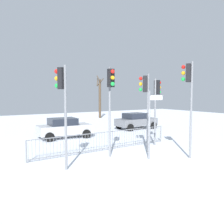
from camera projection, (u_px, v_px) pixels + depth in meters
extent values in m
plane|color=silver|center=(141.00, 164.00, 11.17)|extent=(60.00, 60.00, 0.00)
cylinder|color=slate|center=(110.00, 113.00, 12.28)|extent=(0.11, 0.11, 4.56)
cube|color=black|center=(111.00, 78.00, 12.00)|extent=(0.36, 0.28, 0.90)
sphere|color=red|center=(113.00, 71.00, 11.74)|extent=(0.20, 0.20, 0.20)
sphere|color=orange|center=(113.00, 78.00, 11.76)|extent=(0.20, 0.20, 0.20)
sphere|color=green|center=(113.00, 84.00, 11.79)|extent=(0.20, 0.20, 0.20)
cylinder|color=slate|center=(66.00, 118.00, 10.16)|extent=(0.11, 0.11, 4.42)
cube|color=black|center=(62.00, 78.00, 10.10)|extent=(0.39, 0.36, 0.90)
sphere|color=red|center=(57.00, 71.00, 10.18)|extent=(0.20, 0.20, 0.20)
sphere|color=orange|center=(57.00, 79.00, 10.20)|extent=(0.20, 0.20, 0.20)
sphere|color=green|center=(57.00, 86.00, 10.22)|extent=(0.20, 0.20, 0.20)
cylinder|color=slate|center=(148.00, 113.00, 13.37)|extent=(0.11, 0.11, 4.31)
cube|color=black|center=(145.00, 84.00, 13.25)|extent=(0.36, 0.39, 0.90)
sphere|color=red|center=(141.00, 79.00, 13.24)|extent=(0.20, 0.20, 0.20)
sphere|color=orange|center=(141.00, 84.00, 13.26)|extent=(0.20, 0.20, 0.20)
sphere|color=green|center=(141.00, 90.00, 13.29)|extent=(0.20, 0.20, 0.20)
cylinder|color=slate|center=(191.00, 111.00, 11.98)|extent=(0.11, 0.11, 4.80)
cube|color=black|center=(189.00, 73.00, 11.91)|extent=(0.39, 0.36, 0.90)
sphere|color=red|center=(183.00, 67.00, 12.00)|extent=(0.20, 0.20, 0.20)
sphere|color=orange|center=(183.00, 73.00, 12.02)|extent=(0.20, 0.20, 0.20)
sphere|color=green|center=(183.00, 79.00, 12.04)|extent=(0.20, 0.20, 0.20)
cylinder|color=slate|center=(155.00, 112.00, 15.16)|extent=(0.11, 0.11, 4.18)
cube|color=black|center=(157.00, 87.00, 15.16)|extent=(0.27, 0.35, 0.90)
sphere|color=red|center=(160.00, 83.00, 15.30)|extent=(0.20, 0.20, 0.20)
sphere|color=orange|center=(159.00, 87.00, 15.32)|extent=(0.20, 0.20, 0.20)
sphere|color=green|center=(159.00, 92.00, 15.35)|extent=(0.20, 0.20, 0.20)
cylinder|color=slate|center=(149.00, 125.00, 11.80)|extent=(0.09, 0.09, 3.38)
cube|color=white|center=(156.00, 98.00, 11.87)|extent=(0.70, 0.12, 0.22)
cube|color=slate|center=(106.00, 132.00, 13.79)|extent=(8.91, 0.47, 0.04)
cube|color=slate|center=(106.00, 148.00, 13.86)|extent=(8.91, 0.47, 0.04)
cylinder|color=slate|center=(28.00, 152.00, 11.34)|extent=(0.02, 0.02, 1.05)
cylinder|color=slate|center=(32.00, 151.00, 11.44)|extent=(0.02, 0.02, 1.05)
cylinder|color=slate|center=(36.00, 151.00, 11.54)|extent=(0.02, 0.02, 1.05)
cylinder|color=slate|center=(39.00, 150.00, 11.64)|extent=(0.02, 0.02, 1.05)
cylinder|color=slate|center=(43.00, 150.00, 11.75)|extent=(0.02, 0.02, 1.05)
cylinder|color=slate|center=(47.00, 149.00, 11.85)|extent=(0.02, 0.02, 1.05)
cylinder|color=slate|center=(50.00, 149.00, 11.95)|extent=(0.02, 0.02, 1.05)
cylinder|color=slate|center=(54.00, 148.00, 12.05)|extent=(0.02, 0.02, 1.05)
cylinder|color=slate|center=(57.00, 148.00, 12.15)|extent=(0.02, 0.02, 1.05)
cylinder|color=slate|center=(60.00, 147.00, 12.25)|extent=(0.02, 0.02, 1.05)
cylinder|color=slate|center=(64.00, 147.00, 12.36)|extent=(0.02, 0.02, 1.05)
cylinder|color=slate|center=(67.00, 146.00, 12.46)|extent=(0.02, 0.02, 1.05)
cylinder|color=slate|center=(70.00, 146.00, 12.56)|extent=(0.02, 0.02, 1.05)
cylinder|color=slate|center=(73.00, 146.00, 12.66)|extent=(0.02, 0.02, 1.05)
cylinder|color=slate|center=(76.00, 145.00, 12.76)|extent=(0.02, 0.02, 1.05)
cylinder|color=slate|center=(79.00, 145.00, 12.86)|extent=(0.02, 0.02, 1.05)
cylinder|color=slate|center=(82.00, 144.00, 12.97)|extent=(0.02, 0.02, 1.05)
cylinder|color=slate|center=(85.00, 144.00, 13.07)|extent=(0.02, 0.02, 1.05)
cylinder|color=slate|center=(88.00, 144.00, 13.17)|extent=(0.02, 0.02, 1.05)
cylinder|color=slate|center=(91.00, 143.00, 13.27)|extent=(0.02, 0.02, 1.05)
cylinder|color=slate|center=(94.00, 143.00, 13.37)|extent=(0.02, 0.02, 1.05)
cylinder|color=slate|center=(97.00, 142.00, 13.48)|extent=(0.02, 0.02, 1.05)
cylinder|color=slate|center=(99.00, 142.00, 13.58)|extent=(0.02, 0.02, 1.05)
cylinder|color=slate|center=(102.00, 142.00, 13.68)|extent=(0.02, 0.02, 1.05)
cylinder|color=slate|center=(105.00, 141.00, 13.78)|extent=(0.02, 0.02, 1.05)
cylinder|color=slate|center=(107.00, 141.00, 13.88)|extent=(0.02, 0.02, 1.05)
cylinder|color=slate|center=(110.00, 141.00, 13.98)|extent=(0.02, 0.02, 1.05)
cylinder|color=slate|center=(112.00, 140.00, 14.09)|extent=(0.02, 0.02, 1.05)
cylinder|color=slate|center=(115.00, 140.00, 14.19)|extent=(0.02, 0.02, 1.05)
cylinder|color=slate|center=(117.00, 140.00, 14.29)|extent=(0.02, 0.02, 1.05)
cylinder|color=slate|center=(120.00, 139.00, 14.39)|extent=(0.02, 0.02, 1.05)
cylinder|color=slate|center=(122.00, 139.00, 14.49)|extent=(0.02, 0.02, 1.05)
cylinder|color=slate|center=(124.00, 139.00, 14.59)|extent=(0.02, 0.02, 1.05)
cylinder|color=slate|center=(127.00, 138.00, 14.70)|extent=(0.02, 0.02, 1.05)
cylinder|color=slate|center=(129.00, 138.00, 14.80)|extent=(0.02, 0.02, 1.05)
cylinder|color=slate|center=(131.00, 138.00, 14.90)|extent=(0.02, 0.02, 1.05)
cylinder|color=slate|center=(133.00, 137.00, 15.00)|extent=(0.02, 0.02, 1.05)
cylinder|color=slate|center=(136.00, 137.00, 15.10)|extent=(0.02, 0.02, 1.05)
cylinder|color=slate|center=(138.00, 137.00, 15.20)|extent=(0.02, 0.02, 1.05)
cylinder|color=slate|center=(140.00, 137.00, 15.31)|extent=(0.02, 0.02, 1.05)
cylinder|color=slate|center=(142.00, 136.00, 15.41)|extent=(0.02, 0.02, 1.05)
cylinder|color=slate|center=(144.00, 136.00, 15.51)|extent=(0.02, 0.02, 1.05)
cylinder|color=slate|center=(146.00, 136.00, 15.61)|extent=(0.02, 0.02, 1.05)
cylinder|color=slate|center=(148.00, 135.00, 15.71)|extent=(0.02, 0.02, 1.05)
cylinder|color=slate|center=(150.00, 135.00, 15.82)|extent=(0.02, 0.02, 1.05)
cylinder|color=slate|center=(152.00, 135.00, 15.92)|extent=(0.02, 0.02, 1.05)
cylinder|color=slate|center=(154.00, 135.00, 16.02)|extent=(0.02, 0.02, 1.05)
cylinder|color=slate|center=(156.00, 134.00, 16.12)|extent=(0.02, 0.02, 1.05)
cylinder|color=slate|center=(158.00, 134.00, 16.22)|extent=(0.02, 0.02, 1.05)
cylinder|color=slate|center=(160.00, 134.00, 16.32)|extent=(0.02, 0.02, 1.05)
cylinder|color=slate|center=(26.00, 152.00, 11.29)|extent=(0.06, 0.06, 1.05)
cylinder|color=slate|center=(161.00, 134.00, 16.38)|extent=(0.06, 0.06, 1.05)
cube|color=slate|center=(136.00, 122.00, 22.32)|extent=(3.83, 1.78, 0.65)
cube|color=#1E232D|center=(135.00, 116.00, 22.19)|extent=(1.93, 1.54, 0.55)
cylinder|color=black|center=(141.00, 123.00, 23.79)|extent=(0.64, 0.23, 0.64)
cylinder|color=black|center=(153.00, 125.00, 22.37)|extent=(0.64, 0.23, 0.64)
cylinder|color=black|center=(119.00, 125.00, 22.31)|extent=(0.64, 0.23, 0.64)
cylinder|color=black|center=(130.00, 128.00, 20.89)|extent=(0.64, 0.23, 0.64)
cube|color=#B2B5BA|center=(65.00, 129.00, 17.66)|extent=(3.86, 1.85, 0.65)
cube|color=#1E232D|center=(63.00, 122.00, 17.54)|extent=(1.96, 1.57, 0.55)
cylinder|color=black|center=(78.00, 131.00, 19.09)|extent=(0.65, 0.25, 0.64)
cylinder|color=black|center=(86.00, 134.00, 17.62)|extent=(0.65, 0.25, 0.64)
cylinder|color=black|center=(43.00, 134.00, 17.75)|extent=(0.65, 0.25, 0.64)
cylinder|color=black|center=(50.00, 137.00, 16.28)|extent=(0.65, 0.25, 0.64)
cylinder|color=#473828|center=(100.00, 99.00, 32.35)|extent=(0.33, 0.33, 5.17)
cylinder|color=#473828|center=(97.00, 82.00, 32.20)|extent=(0.51, 0.68, 1.11)
cylinder|color=#473828|center=(99.00, 79.00, 31.89)|extent=(0.51, 0.60, 0.93)
cylinder|color=#473828|center=(100.00, 82.00, 32.60)|extent=(0.78, 0.69, 1.04)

